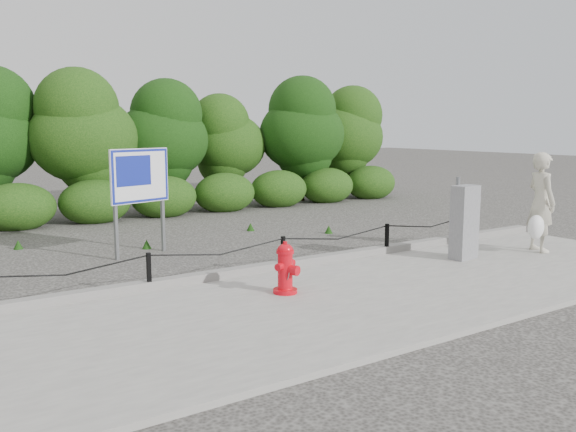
{
  "coord_description": "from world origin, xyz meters",
  "views": [
    {
      "loc": [
        -5.86,
        -8.85,
        2.63
      ],
      "look_at": [
        0.24,
        0.2,
        1.0
      ],
      "focal_mm": 38.0,
      "sensor_mm": 36.0,
      "label": 1
    }
  ],
  "objects_px": {
    "advertising_sign": "(140,181)",
    "pedestrian": "(541,204)",
    "fire_hydrant": "(286,269)",
    "utility_cabinet": "(464,222)"
  },
  "relations": [
    {
      "from": "pedestrian",
      "to": "fire_hydrant",
      "type": "bearing_deg",
      "value": 108.42
    },
    {
      "from": "fire_hydrant",
      "to": "utility_cabinet",
      "type": "distance_m",
      "value": 4.2
    },
    {
      "from": "fire_hydrant",
      "to": "utility_cabinet",
      "type": "xyz_separation_m",
      "value": [
        4.18,
        0.1,
        0.33
      ]
    },
    {
      "from": "pedestrian",
      "to": "advertising_sign",
      "type": "height_order",
      "value": "advertising_sign"
    },
    {
      "from": "utility_cabinet",
      "to": "advertising_sign",
      "type": "bearing_deg",
      "value": 133.8
    },
    {
      "from": "pedestrian",
      "to": "utility_cabinet",
      "type": "height_order",
      "value": "pedestrian"
    },
    {
      "from": "fire_hydrant",
      "to": "pedestrian",
      "type": "height_order",
      "value": "pedestrian"
    },
    {
      "from": "fire_hydrant",
      "to": "pedestrian",
      "type": "bearing_deg",
      "value": -25.04
    },
    {
      "from": "advertising_sign",
      "to": "pedestrian",
      "type": "bearing_deg",
      "value": -49.04
    },
    {
      "from": "pedestrian",
      "to": "advertising_sign",
      "type": "bearing_deg",
      "value": 77.46
    }
  ]
}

